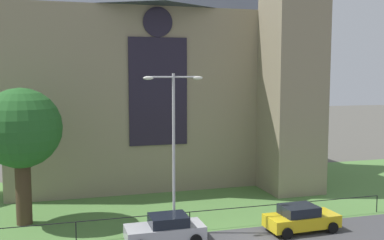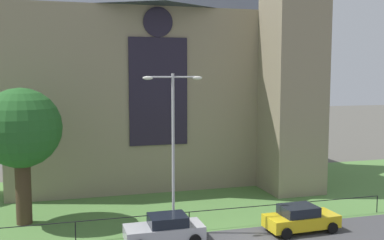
% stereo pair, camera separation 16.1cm
% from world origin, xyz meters
% --- Properties ---
extents(ground, '(160.00, 160.00, 0.00)m').
position_xyz_m(ground, '(0.00, 10.00, 0.00)').
color(ground, '#56544C').
extents(grass_verge, '(120.00, 20.00, 0.01)m').
position_xyz_m(grass_verge, '(0.00, 8.00, 0.00)').
color(grass_verge, '#517F3D').
rests_on(grass_verge, ground).
extents(church_building, '(23.20, 16.20, 26.00)m').
position_xyz_m(church_building, '(-2.09, 16.55, 10.27)').
color(church_building, gray).
rests_on(church_building, ground).
extents(iron_railing, '(25.54, 0.07, 1.13)m').
position_xyz_m(iron_railing, '(-2.86, 2.50, 0.95)').
color(iron_railing, black).
rests_on(iron_railing, ground).
extents(tree_left_near, '(4.77, 4.77, 8.22)m').
position_xyz_m(tree_left_near, '(-12.13, 6.41, 5.72)').
color(tree_left_near, '#423021').
rests_on(tree_left_near, ground).
extents(streetlamp_near, '(3.37, 0.26, 9.05)m').
position_xyz_m(streetlamp_near, '(-3.82, 2.40, 5.68)').
color(streetlamp_near, '#B2B2B7').
rests_on(streetlamp_near, ground).
extents(parked_car_silver, '(4.21, 2.03, 1.51)m').
position_xyz_m(parked_car_silver, '(-4.62, 1.04, 0.74)').
color(parked_car_silver, '#B7B7BC').
rests_on(parked_car_silver, ground).
extents(parked_car_yellow, '(4.27, 2.16, 1.51)m').
position_xyz_m(parked_car_yellow, '(3.28, 0.69, 0.74)').
color(parked_car_yellow, gold).
rests_on(parked_car_yellow, ground).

